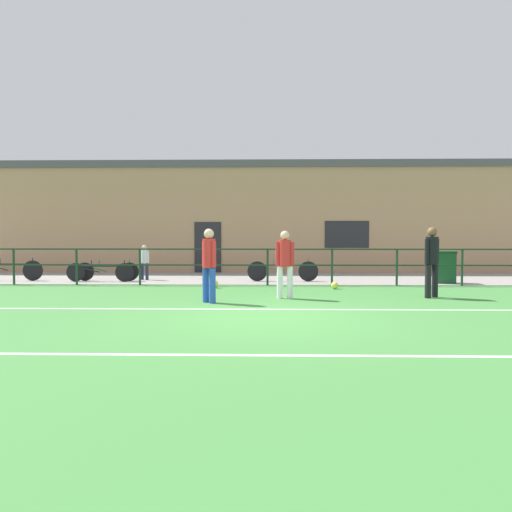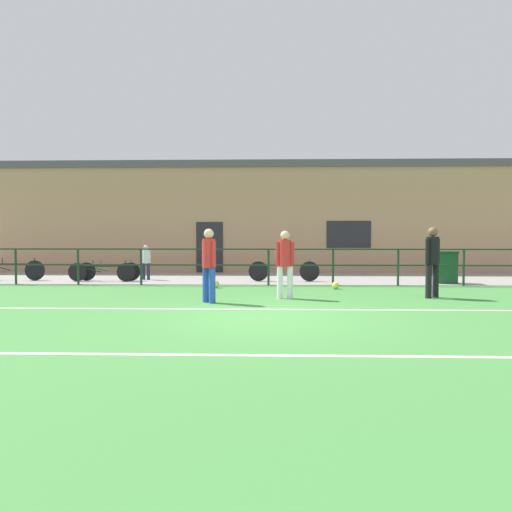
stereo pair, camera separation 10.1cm
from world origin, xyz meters
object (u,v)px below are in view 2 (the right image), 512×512
player_striker (285,260)px  player_goalkeeper (432,258)px  player_winger (209,261)px  bicycle_parked_1 (101,272)px  soccer_ball_spare (215,284)px  bicycle_parked_2 (284,271)px  spectator_child (146,260)px  bicycle_parked_0 (11,270)px  trash_bin_0 (446,267)px  soccer_ball_match (335,285)px  bicycle_parked_3 (109,271)px

player_striker → player_goalkeeper: bearing=2.5°
player_goalkeeper → player_striker: 3.69m
player_goalkeeper → player_striker: size_ratio=1.06×
player_winger → bicycle_parked_1: 6.52m
soccer_ball_spare → bicycle_parked_1: size_ratio=0.10×
player_striker → bicycle_parked_1: 7.29m
player_striker → bicycle_parked_2: player_striker is taller
spectator_child → bicycle_parked_0: bearing=14.9°
bicycle_parked_0 → bicycle_parked_1: bearing=-5.0°
trash_bin_0 → player_winger: bearing=-146.3°
trash_bin_0 → soccer_ball_match: bearing=-156.0°
bicycle_parked_0 → bicycle_parked_1: (3.23, -0.28, -0.03)m
spectator_child → bicycle_parked_1: spectator_child is taller
spectator_child → bicycle_parked_3: 1.29m
bicycle_parked_1 → bicycle_parked_2: (6.08, 0.28, 0.02)m
player_striker → bicycle_parked_0: (-9.24, 4.36, -0.57)m
bicycle_parked_1 → bicycle_parked_3: size_ratio=1.05×
soccer_ball_spare → bicycle_parked_3: bicycle_parked_3 is taller
bicycle_parked_1 → bicycle_parked_3: 0.32m
player_striker → bicycle_parked_0: size_ratio=0.71×
soccer_ball_match → bicycle_parked_0: bicycle_parked_0 is taller
player_goalkeeper → spectator_child: 9.53m
player_winger → bicycle_parked_1: (-4.23, 4.92, -0.63)m
player_goalkeeper → bicycle_parked_2: size_ratio=0.74×
soccer_ball_spare → bicycle_parked_0: 7.50m
player_striker → spectator_child: bearing=133.3°
player_striker → soccer_ball_match: player_striker is taller
soccer_ball_match → trash_bin_0: (3.74, 1.67, 0.43)m
spectator_child → bicycle_parked_3: size_ratio=0.56×
player_striker → bicycle_parked_2: 4.40m
player_striker → trash_bin_0: 6.54m
player_goalkeeper → bicycle_parked_1: 10.45m
player_striker → bicycle_parked_0: player_striker is taller
bicycle_parked_0 → bicycle_parked_1: bicycle_parked_0 is taller
player_goalkeeper → player_winger: 5.56m
player_winger → bicycle_parked_0: 9.11m
spectator_child → bicycle_parked_2: 4.79m
soccer_ball_spare → soccer_ball_match: bearing=-3.2°
soccer_ball_match → bicycle_parked_1: 7.77m
soccer_ball_spare → trash_bin_0: 7.43m
player_winger → bicycle_parked_0: size_ratio=0.73×
soccer_ball_spare → bicycle_parked_3: (-3.85, 1.98, 0.23)m
soccer_ball_spare → bicycle_parked_2: size_ratio=0.10×
player_goalkeeper → soccer_ball_spare: player_goalkeeper is taller
bicycle_parked_0 → bicycle_parked_3: bearing=-0.0°
bicycle_parked_2 → bicycle_parked_3: size_ratio=1.11×
player_winger → bicycle_parked_3: 6.64m
trash_bin_0 → bicycle_parked_0: bearing=178.0°
bicycle_parked_1 → trash_bin_0: (11.28, -0.22, 0.20)m
soccer_ball_spare → bicycle_parked_3: bearing=152.8°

